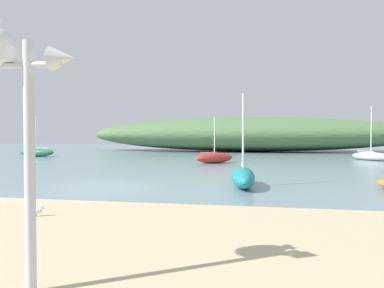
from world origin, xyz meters
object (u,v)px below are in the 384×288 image
(sailboat_by_sandbar, at_px, (243,177))
(sailboat_centre_water, at_px, (36,152))
(sailboat_outer_mooring, at_px, (371,156))
(seagull_by_mast, at_px, (37,211))
(mast_structure, at_px, (9,74))
(sailboat_near_shore, at_px, (214,158))

(sailboat_by_sandbar, xyz_separation_m, sailboat_centre_water, (-19.76, 15.67, 0.00))
(sailboat_outer_mooring, distance_m, sailboat_by_sandbar, 18.71)
(sailboat_by_sandbar, relative_size, seagull_by_mast, 11.77)
(mast_structure, height_order, sailboat_outer_mooring, sailboat_outer_mooring)
(sailboat_outer_mooring, xyz_separation_m, seagull_by_mast, (-14.39, -22.16, -0.02))
(mast_structure, height_order, sailboat_by_sandbar, sailboat_by_sandbar)
(mast_structure, xyz_separation_m, sailboat_outer_mooring, (12.44, 25.45, -2.37))
(sailboat_by_sandbar, bearing_deg, sailboat_outer_mooring, 57.89)
(sailboat_by_sandbar, height_order, sailboat_centre_water, sailboat_centre_water)
(sailboat_by_sandbar, height_order, seagull_by_mast, sailboat_by_sandbar)
(sailboat_outer_mooring, xyz_separation_m, sailboat_near_shore, (-12.18, -4.90, 0.04))
(sailboat_centre_water, bearing_deg, seagull_by_mast, -55.13)
(mast_structure, bearing_deg, sailboat_outer_mooring, 63.94)
(sailboat_near_shore, bearing_deg, mast_structure, -90.74)
(sailboat_outer_mooring, relative_size, seagull_by_mast, 14.17)
(sailboat_near_shore, relative_size, seagull_by_mast, 10.83)
(sailboat_by_sandbar, height_order, sailboat_near_shore, sailboat_by_sandbar)
(sailboat_centre_water, bearing_deg, sailboat_near_shore, -15.09)
(sailboat_outer_mooring, height_order, sailboat_centre_water, sailboat_outer_mooring)
(mast_structure, distance_m, sailboat_near_shore, 20.68)
(sailboat_outer_mooring, relative_size, sailboat_by_sandbar, 1.20)
(mast_structure, distance_m, sailboat_centre_water, 30.69)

